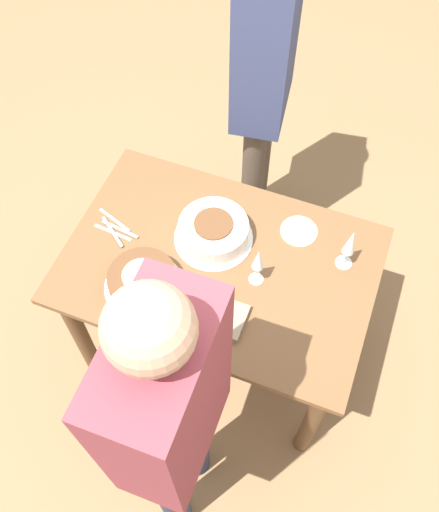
# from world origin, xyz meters

# --- Properties ---
(ground_plane) EXTENTS (12.00, 12.00, 0.00)m
(ground_plane) POSITION_xyz_m (0.00, 0.00, 0.00)
(ground_plane) COLOR #8E6B47
(dining_table) EXTENTS (1.21, 0.82, 0.78)m
(dining_table) POSITION_xyz_m (0.00, 0.00, 0.63)
(dining_table) COLOR brown
(dining_table) RESTS_ON ground_plane
(cake_center_white) EXTENTS (0.32, 0.32, 0.11)m
(cake_center_white) POSITION_xyz_m (-0.06, 0.10, 0.82)
(cake_center_white) COLOR white
(cake_center_white) RESTS_ON dining_table
(cake_front_chocolate) EXTENTS (0.30, 0.30, 0.09)m
(cake_front_chocolate) POSITION_xyz_m (-0.23, -0.20, 0.82)
(cake_front_chocolate) COLOR white
(cake_front_chocolate) RESTS_ON dining_table
(wine_glass_near) EXTENTS (0.07, 0.07, 0.22)m
(wine_glass_near) POSITION_xyz_m (0.45, 0.17, 0.92)
(wine_glass_near) COLOR silver
(wine_glass_near) RESTS_ON dining_table
(wine_glass_far) EXTENTS (0.06, 0.06, 0.20)m
(wine_glass_far) POSITION_xyz_m (0.16, -0.02, 0.91)
(wine_glass_far) COLOR silver
(wine_glass_far) RESTS_ON dining_table
(dessert_plate_right) EXTENTS (0.15, 0.15, 0.01)m
(dessert_plate_right) POSITION_xyz_m (0.25, 0.25, 0.78)
(dessert_plate_right) COLOR beige
(dessert_plate_right) RESTS_ON dining_table
(fork_pile) EXTENTS (0.21, 0.15, 0.01)m
(fork_pile) POSITION_xyz_m (-0.45, -0.00, 0.78)
(fork_pile) COLOR silver
(fork_pile) RESTS_ON dining_table
(napkin_stack) EXTENTS (0.15, 0.15, 0.03)m
(napkin_stack) POSITION_xyz_m (0.11, -0.22, 0.79)
(napkin_stack) COLOR gray
(napkin_stack) RESTS_ON dining_table
(person_cutting) EXTENTS (0.23, 0.40, 1.76)m
(person_cutting) POSITION_xyz_m (0.12, -0.69, 1.07)
(person_cutting) COLOR #2D334C
(person_cutting) RESTS_ON ground_plane
(person_watching) EXTENTS (0.28, 0.43, 1.77)m
(person_watching) POSITION_xyz_m (-0.10, 0.79, 1.07)
(person_watching) COLOR #4C4238
(person_watching) RESTS_ON ground_plane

